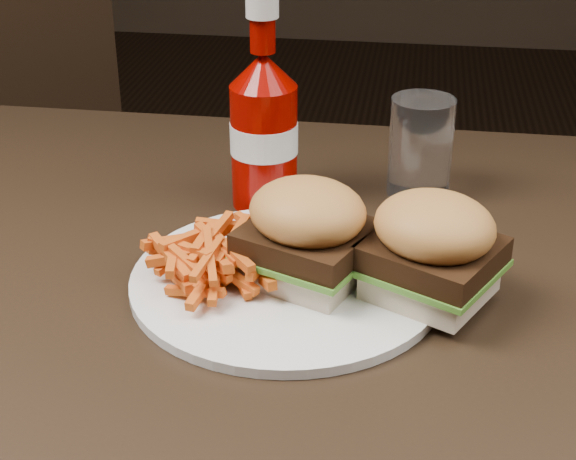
# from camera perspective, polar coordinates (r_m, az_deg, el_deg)

# --- Properties ---
(dining_table) EXTENTS (1.20, 0.80, 0.04)m
(dining_table) POSITION_cam_1_polar(r_m,az_deg,el_deg) (0.81, -6.86, -4.04)
(dining_table) COLOR black
(dining_table) RESTS_ON ground
(chair_far) EXTENTS (0.60, 0.60, 0.04)m
(chair_far) POSITION_cam_1_polar(r_m,az_deg,el_deg) (1.76, -17.70, 1.93)
(chair_far) COLOR black
(chair_far) RESTS_ON ground
(plate) EXTENTS (0.27, 0.27, 0.01)m
(plate) POSITION_cam_1_polar(r_m,az_deg,el_deg) (0.78, -0.11, -3.28)
(plate) COLOR white
(plate) RESTS_ON dining_table
(sandwich_half_a) EXTENTS (0.12, 0.11, 0.02)m
(sandwich_half_a) POSITION_cam_1_polar(r_m,az_deg,el_deg) (0.77, 1.23, -2.36)
(sandwich_half_a) COLOR beige
(sandwich_half_a) RESTS_ON plate
(sandwich_half_b) EXTENTS (0.12, 0.12, 0.02)m
(sandwich_half_b) POSITION_cam_1_polar(r_m,az_deg,el_deg) (0.75, 9.14, -3.35)
(sandwich_half_b) COLOR beige
(sandwich_half_b) RESTS_ON plate
(fries_pile) EXTENTS (0.10, 0.10, 0.04)m
(fries_pile) POSITION_cam_1_polar(r_m,az_deg,el_deg) (0.77, -4.48, -1.43)
(fries_pile) COLOR orange
(fries_pile) RESTS_ON plate
(ketchup_bottle) EXTENTS (0.09, 0.09, 0.14)m
(ketchup_bottle) POSITION_cam_1_polar(r_m,az_deg,el_deg) (0.90, -1.55, 5.21)
(ketchup_bottle) COLOR #7C0400
(ketchup_bottle) RESTS_ON dining_table
(tumbler) EXTENTS (0.08, 0.08, 0.10)m
(tumbler) POSITION_cam_1_polar(r_m,az_deg,el_deg) (0.93, 8.57, 5.36)
(tumbler) COLOR white
(tumbler) RESTS_ON dining_table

